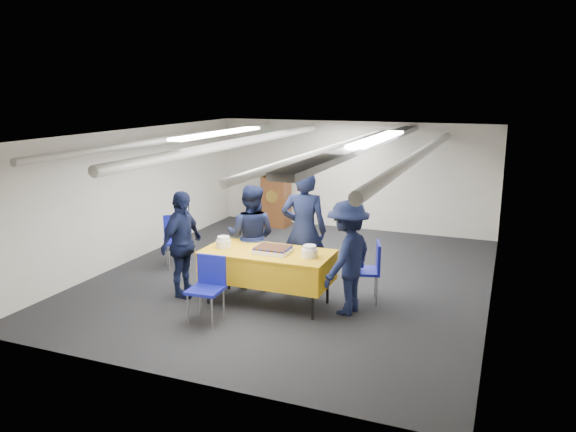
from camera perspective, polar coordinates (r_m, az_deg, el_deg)
The scene contains 14 objects.
ground at distance 9.14m, azimuth 0.60°, elevation -6.18°, with size 7.00×7.00×0.00m, color black.
room_shell at distance 9.06m, azimuth 2.12°, elevation 5.44°, with size 6.00×7.00×2.30m.
serving_table at distance 7.88m, azimuth -2.09°, elevation -5.05°, with size 1.81×0.87×0.77m.
sheet_cake at distance 7.74m, azimuth -1.54°, elevation -3.44°, with size 0.49×0.38×0.09m.
plate_stack_left at distance 8.04m, azimuth -6.57°, elevation -2.66°, with size 0.21×0.21×0.16m.
plate_stack_right at distance 7.53m, azimuth 2.20°, elevation -3.64°, with size 0.22×0.22×0.16m.
podium at distance 12.29m, azimuth -1.21°, elevation 1.78°, with size 0.62×0.53×1.25m.
chair_near at distance 7.39m, azimuth -8.10°, elevation -6.65°, with size 0.44×0.44×0.87m.
chair_right at distance 8.05m, azimuth 8.37°, elevation -5.01°, with size 0.52×0.52×0.87m.
chair_left at distance 9.75m, azimuth -11.26°, elevation -1.94°, with size 0.59×0.59×0.87m.
sailor_a at distance 8.27m, azimuth 1.63°, elevation -1.53°, with size 0.68×0.44×1.85m, color black.
sailor_b at distance 8.51m, azimuth -3.78°, elevation -2.08°, with size 0.77×0.60×1.58m, color black.
sailor_c at distance 8.26m, azimuth -10.72°, elevation -2.83°, with size 0.91×0.38×1.56m, color black.
sailor_d at distance 7.55m, azimuth 6.08°, elevation -4.19°, with size 1.01×0.58×1.56m, color black.
Camera 1 is at (3.11, -8.05, 2.99)m, focal length 35.00 mm.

